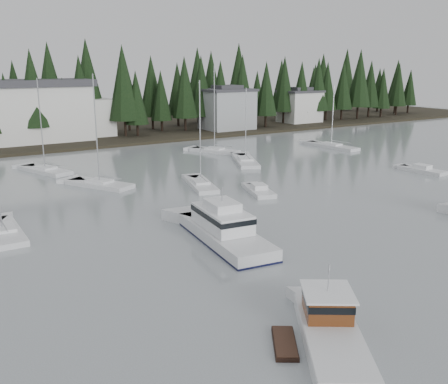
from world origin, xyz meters
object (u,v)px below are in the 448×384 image
object	(u,v)px
cabin_cruiser_center	(224,232)
sailboat_2	(215,152)
house_east_b	(300,106)
sailboat_4	(100,185)
runabout_2	(422,171)
runabout_1	(259,192)
sailboat_1	(245,162)
harbor_inn	(32,112)
sailboat_3	(201,186)
house_east_a	(227,108)
sailboat_0	(45,172)
sailboat_6	(331,147)
lobster_boat_brown	(329,333)
sailboat_7	(3,234)

from	to	relation	value
cabin_cruiser_center	sailboat_2	xyz separation A→B (m)	(21.42, 36.62, -0.67)
house_east_b	sailboat_4	size ratio (longest dim) A/B	0.70
house_east_b	runabout_2	world-z (taller)	house_east_b
sailboat_4	runabout_1	bearing A→B (deg)	-160.45
sailboat_1	sailboat_4	world-z (taller)	sailboat_4
harbor_inn	sailboat_4	bearing A→B (deg)	-91.32
sailboat_3	sailboat_4	world-z (taller)	sailboat_4
house_east_a	cabin_cruiser_center	xyz separation A→B (m)	(-37.50, -57.77, -4.14)
sailboat_1	sailboat_2	xyz separation A→B (m)	(0.77, 9.97, 0.04)
runabout_1	sailboat_2	bearing A→B (deg)	-2.88
sailboat_4	sailboat_2	bearing A→B (deg)	-89.94
sailboat_0	sailboat_1	xyz separation A→B (m)	(26.49, -8.87, -0.02)
cabin_cruiser_center	sailboat_0	world-z (taller)	sailboat_0
sailboat_1	sailboat_6	xyz separation A→B (m)	(20.46, 3.33, -0.00)
house_east_a	cabin_cruiser_center	size ratio (longest dim) A/B	0.87
cabin_cruiser_center	sailboat_2	size ratio (longest dim) A/B	0.85
cabin_cruiser_center	runabout_2	bearing A→B (deg)	-69.98
runabout_1	runabout_2	distance (m)	25.24
sailboat_1	runabout_1	xyz separation A→B (m)	(-8.96, -15.55, 0.08)
house_east_b	sailboat_6	size ratio (longest dim) A/B	0.86
lobster_boat_brown	sailboat_4	world-z (taller)	sailboat_4
lobster_boat_brown	sailboat_0	size ratio (longest dim) A/B	0.69
sailboat_3	sailboat_4	xyz separation A→B (m)	(-10.02, 6.59, -0.00)
house_east_b	runabout_1	size ratio (longest dim) A/B	1.53
harbor_inn	runabout_1	xyz separation A→B (m)	(13.15, -51.01, -5.64)
harbor_inn	cabin_cruiser_center	xyz separation A→B (m)	(1.45, -62.11, -5.02)
sailboat_1	sailboat_6	bearing A→B (deg)	-54.87
lobster_boat_brown	sailboat_0	world-z (taller)	sailboat_0
sailboat_2	sailboat_3	bearing A→B (deg)	119.32
sailboat_0	sailboat_2	world-z (taller)	sailboat_2
lobster_boat_brown	sailboat_1	xyz separation A→B (m)	(24.27, 42.47, -0.44)
house_east_b	sailboat_1	world-z (taller)	sailboat_1
house_east_b	lobster_boat_brown	xyz separation A→B (m)	(-63.12, -75.59, -3.91)
cabin_cruiser_center	sailboat_6	distance (m)	50.88
runabout_1	house_east_a	bearing A→B (deg)	-10.96
sailboat_4	sailboat_7	bearing A→B (deg)	106.45
sailboat_1	sailboat_4	bearing A→B (deg)	122.86
sailboat_3	runabout_1	size ratio (longest dim) A/B	2.06
cabin_cruiser_center	runabout_2	distance (m)	37.75
lobster_boat_brown	runabout_2	distance (m)	47.13
house_east_b	cabin_cruiser_center	xyz separation A→B (m)	(-59.50, -59.77, -3.64)
lobster_boat_brown	house_east_a	bearing A→B (deg)	4.53
house_east_a	cabin_cruiser_center	bearing A→B (deg)	-122.99
sailboat_2	sailboat_3	distance (m)	23.74
sailboat_1	house_east_a	bearing A→B (deg)	-2.54
runabout_2	runabout_1	bearing A→B (deg)	79.76
sailboat_3	sailboat_7	bearing A→B (deg)	120.83
cabin_cruiser_center	sailboat_4	bearing A→B (deg)	12.73
cabin_cruiser_center	runabout_1	xyz separation A→B (m)	(11.69, 11.10, -0.63)
lobster_boat_brown	sailboat_3	size ratio (longest dim) A/B	0.69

